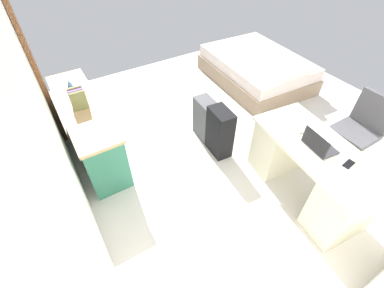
{
  "coord_description": "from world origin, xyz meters",
  "views": [
    {
      "loc": [
        -2.1,
        2.03,
        2.63
      ],
      "look_at": [
        -0.3,
        0.92,
        0.6
      ],
      "focal_mm": 24.89,
      "sensor_mm": 36.0,
      "label": 1
    }
  ],
  "objects_px": {
    "desk": "(309,171)",
    "suitcase_black": "(220,132)",
    "computer_mouse": "(302,131)",
    "suitcase_spare_grey": "(206,119)",
    "desk_lamp": "(376,165)",
    "credenza": "(88,128)",
    "cell_phone_near_laptop": "(349,164)",
    "figurine_small": "(69,84)",
    "office_chair": "(356,134)",
    "laptop": "(318,145)",
    "bed": "(256,69)"
  },
  "relations": [
    {
      "from": "office_chair",
      "to": "suitcase_spare_grey",
      "type": "bearing_deg",
      "value": 44.97
    },
    {
      "from": "desk",
      "to": "suitcase_black",
      "type": "xyz_separation_m",
      "value": [
        1.08,
        0.43,
        -0.05
      ]
    },
    {
      "from": "figurine_small",
      "to": "office_chair",
      "type": "bearing_deg",
      "value": -129.83
    },
    {
      "from": "suitcase_black",
      "to": "cell_phone_near_laptop",
      "type": "distance_m",
      "value": 1.51
    },
    {
      "from": "suitcase_spare_grey",
      "to": "computer_mouse",
      "type": "relative_size",
      "value": 6.01
    },
    {
      "from": "desk",
      "to": "desk_lamp",
      "type": "height_order",
      "value": "desk_lamp"
    },
    {
      "from": "figurine_small",
      "to": "bed",
      "type": "bearing_deg",
      "value": -93.6
    },
    {
      "from": "cell_phone_near_laptop",
      "to": "bed",
      "type": "bearing_deg",
      "value": -32.05
    },
    {
      "from": "desk",
      "to": "credenza",
      "type": "bearing_deg",
      "value": 43.05
    },
    {
      "from": "suitcase_black",
      "to": "computer_mouse",
      "type": "distance_m",
      "value": 1.03
    },
    {
      "from": "suitcase_black",
      "to": "computer_mouse",
      "type": "xyz_separation_m",
      "value": [
        -0.81,
        -0.47,
        0.42
      ]
    },
    {
      "from": "suitcase_black",
      "to": "laptop",
      "type": "height_order",
      "value": "laptop"
    },
    {
      "from": "computer_mouse",
      "to": "desk_lamp",
      "type": "relative_size",
      "value": 0.29
    },
    {
      "from": "suitcase_black",
      "to": "figurine_small",
      "type": "xyz_separation_m",
      "value": [
        1.37,
        1.45,
        0.47
      ]
    },
    {
      "from": "desk",
      "to": "suitcase_black",
      "type": "height_order",
      "value": "desk"
    },
    {
      "from": "office_chair",
      "to": "figurine_small",
      "type": "height_order",
      "value": "office_chair"
    },
    {
      "from": "computer_mouse",
      "to": "cell_phone_near_laptop",
      "type": "relative_size",
      "value": 0.74
    },
    {
      "from": "office_chair",
      "to": "figurine_small",
      "type": "distance_m",
      "value": 3.7
    },
    {
      "from": "desk",
      "to": "credenza",
      "type": "distance_m",
      "value": 2.75
    },
    {
      "from": "office_chair",
      "to": "bed",
      "type": "bearing_deg",
      "value": -8.11
    },
    {
      "from": "suitcase_spare_grey",
      "to": "cell_phone_near_laptop",
      "type": "distance_m",
      "value": 1.85
    },
    {
      "from": "suitcase_black",
      "to": "suitcase_spare_grey",
      "type": "xyz_separation_m",
      "value": [
        0.37,
        -0.02,
        -0.04
      ]
    },
    {
      "from": "credenza",
      "to": "cell_phone_near_laptop",
      "type": "xyz_separation_m",
      "value": [
        -2.3,
        -1.92,
        0.36
      ]
    },
    {
      "from": "desk",
      "to": "suitcase_spare_grey",
      "type": "relative_size",
      "value": 2.51
    },
    {
      "from": "cell_phone_near_laptop",
      "to": "figurine_small",
      "type": "xyz_separation_m",
      "value": [
        2.74,
        1.93,
        0.07
      ]
    },
    {
      "from": "cell_phone_near_laptop",
      "to": "computer_mouse",
      "type": "bearing_deg",
      "value": -5.59
    },
    {
      "from": "laptop",
      "to": "desk_lamp",
      "type": "distance_m",
      "value": 0.56
    },
    {
      "from": "suitcase_spare_grey",
      "to": "suitcase_black",
      "type": "bearing_deg",
      "value": 179.7
    },
    {
      "from": "laptop",
      "to": "desk",
      "type": "bearing_deg",
      "value": -113.11
    },
    {
      "from": "desk",
      "to": "computer_mouse",
      "type": "bearing_deg",
      "value": -7.58
    },
    {
      "from": "suitcase_black",
      "to": "cell_phone_near_laptop",
      "type": "height_order",
      "value": "cell_phone_near_laptop"
    },
    {
      "from": "suitcase_black",
      "to": "computer_mouse",
      "type": "height_order",
      "value": "computer_mouse"
    },
    {
      "from": "bed",
      "to": "computer_mouse",
      "type": "height_order",
      "value": "computer_mouse"
    },
    {
      "from": "desk",
      "to": "cell_phone_near_laptop",
      "type": "xyz_separation_m",
      "value": [
        -0.29,
        -0.05,
        0.36
      ]
    },
    {
      "from": "office_chair",
      "to": "suitcase_spare_grey",
      "type": "relative_size",
      "value": 1.56
    },
    {
      "from": "credenza",
      "to": "figurine_small",
      "type": "height_order",
      "value": "figurine_small"
    },
    {
      "from": "suitcase_black",
      "to": "credenza",
      "type": "bearing_deg",
      "value": 61.46
    },
    {
      "from": "suitcase_spare_grey",
      "to": "figurine_small",
      "type": "relative_size",
      "value": 5.47
    },
    {
      "from": "laptop",
      "to": "cell_phone_near_laptop",
      "type": "distance_m",
      "value": 0.32
    },
    {
      "from": "computer_mouse",
      "to": "suitcase_spare_grey",
      "type": "bearing_deg",
      "value": 27.32
    },
    {
      "from": "bed",
      "to": "figurine_small",
      "type": "distance_m",
      "value": 3.19
    },
    {
      "from": "office_chair",
      "to": "figurine_small",
      "type": "xyz_separation_m",
      "value": [
        2.36,
        2.83,
        0.39
      ]
    },
    {
      "from": "laptop",
      "to": "cell_phone_near_laptop",
      "type": "height_order",
      "value": "laptop"
    },
    {
      "from": "credenza",
      "to": "suitcase_black",
      "type": "distance_m",
      "value": 1.72
    },
    {
      "from": "desk",
      "to": "suitcase_black",
      "type": "distance_m",
      "value": 1.17
    },
    {
      "from": "office_chair",
      "to": "bed",
      "type": "xyz_separation_m",
      "value": [
        2.16,
        -0.31,
        -0.18
      ]
    },
    {
      "from": "suitcase_black",
      "to": "figurine_small",
      "type": "height_order",
      "value": "figurine_small"
    },
    {
      "from": "office_chair",
      "to": "desk_lamp",
      "type": "bearing_deg",
      "value": 120.59
    },
    {
      "from": "suitcase_spare_grey",
      "to": "figurine_small",
      "type": "distance_m",
      "value": 1.85
    },
    {
      "from": "bed",
      "to": "cell_phone_near_laptop",
      "type": "xyz_separation_m",
      "value": [
        -2.54,
        1.21,
        0.5
      ]
    }
  ]
}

